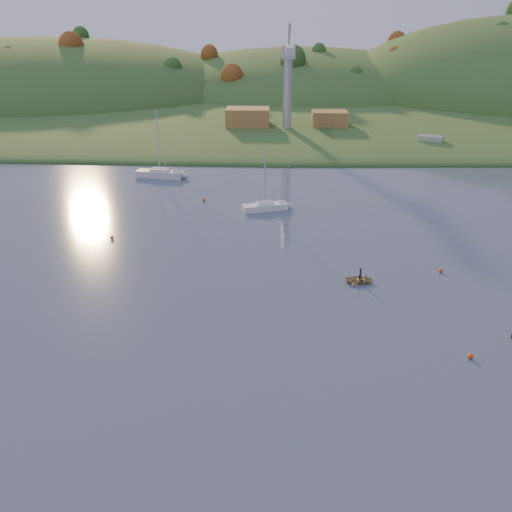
{
  "coord_description": "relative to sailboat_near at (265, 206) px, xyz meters",
  "views": [
    {
      "loc": [
        -1.76,
        -25.28,
        28.6
      ],
      "look_at": [
        -3.47,
        36.21,
        2.78
      ],
      "focal_mm": 40.0,
      "sensor_mm": 36.0,
      "label": 1
    }
  ],
  "objects": [
    {
      "name": "dock_crane",
      "position": [
        4.78,
        56.45,
        16.51
      ],
      "size": [
        3.2,
        28.0,
        20.3
      ],
      "color": "#B7B7BC",
      "rests_on": "wharf"
    },
    {
      "name": "hill_center",
      "position": [
        12.78,
        148.05,
        -0.67
      ],
      "size": [
        140.0,
        120.0,
        36.0
      ],
      "primitive_type": "ellipsoid",
      "color": "#345120",
      "rests_on": "ground"
    },
    {
      "name": "sailboat_far",
      "position": [
        -20.49,
        19.75,
        0.14
      ],
      "size": [
        9.5,
        4.35,
        12.7
      ],
      "rotation": [
        0.0,
        0.0,
        -0.18
      ],
      "color": "silver",
      "rests_on": "ground"
    },
    {
      "name": "buoy_1",
      "position": [
        21.69,
        -23.63,
        -0.42
      ],
      "size": [
        0.5,
        0.5,
        0.5
      ],
      "primitive_type": "sphere",
      "color": "#E8440C",
      "rests_on": "ground"
    },
    {
      "name": "hillside_trees",
      "position": [
        2.78,
        123.05,
        -0.67
      ],
      "size": [
        280.0,
        50.0,
        32.0
      ],
      "primitive_type": null,
      "color": "#284D1B",
      "rests_on": "ground"
    },
    {
      "name": "shore_slope",
      "position": [
        2.78,
        103.05,
        -0.67
      ],
      "size": [
        640.0,
        150.0,
        7.0
      ],
      "primitive_type": "ellipsoid",
      "color": "#345120",
      "rests_on": "ground"
    },
    {
      "name": "shed_west",
      "position": [
        -5.22,
        61.05,
        4.13
      ],
      "size": [
        11.0,
        8.0,
        4.8
      ],
      "primitive_type": "cube",
      "color": "#A16A35",
      "rests_on": "wharf"
    },
    {
      "name": "hill_left",
      "position": [
        -87.22,
        138.05,
        -0.67
      ],
      "size": [
        170.0,
        140.0,
        44.0
      ],
      "primitive_type": "ellipsoid",
      "color": "#345120",
      "rests_on": "ground"
    },
    {
      "name": "wharf",
      "position": [
        7.78,
        60.05,
        0.53
      ],
      "size": [
        42.0,
        16.0,
        2.4
      ],
      "primitive_type": "cube",
      "color": "slate",
      "rests_on": "ground"
    },
    {
      "name": "canoe",
      "position": [
        11.48,
        -26.78,
        -0.33
      ],
      "size": [
        3.3,
        2.38,
        0.68
      ],
      "primitive_type": "imported",
      "rotation": [
        0.0,
        0.0,
        1.58
      ],
      "color": "tan",
      "rests_on": "ground"
    },
    {
      "name": "far_shore",
      "position": [
        2.78,
        168.05,
        -0.67
      ],
      "size": [
        620.0,
        220.0,
        1.5
      ],
      "primitive_type": "cube",
      "color": "#345120",
      "rests_on": "ground"
    },
    {
      "name": "sailboat_near",
      "position": [
        0.0,
        0.0,
        0.0
      ],
      "size": [
        7.49,
        4.24,
        9.96
      ],
      "rotation": [
        0.0,
        0.0,
        0.31
      ],
      "color": "white",
      "rests_on": "ground"
    },
    {
      "name": "work_vessel",
      "position": [
        37.78,
        46.05,
        0.51
      ],
      "size": [
        13.59,
        9.3,
        3.3
      ],
      "rotation": [
        0.0,
        0.0,
        -0.41
      ],
      "color": "#4F5E68",
      "rests_on": "ground"
    },
    {
      "name": "buoy_3",
      "position": [
        -10.32,
        4.66,
        -0.42
      ],
      "size": [
        0.5,
        0.5,
        0.5
      ],
      "primitive_type": "sphere",
      "color": "#E8440C",
      "rests_on": "ground"
    },
    {
      "name": "shed_east",
      "position": [
        15.78,
        62.05,
        3.73
      ],
      "size": [
        9.0,
        7.0,
        4.0
      ],
      "primitive_type": "cube",
      "color": "#A16A35",
      "rests_on": "wharf"
    },
    {
      "name": "buoy_0",
      "position": [
        19.25,
        -42.63,
        -0.42
      ],
      "size": [
        0.5,
        0.5,
        0.5
      ],
      "primitive_type": "sphere",
      "color": "#E8440C",
      "rests_on": "ground"
    },
    {
      "name": "buoy_2",
      "position": [
        -21.14,
        -13.67,
        -0.42
      ],
      "size": [
        0.5,
        0.5,
        0.5
      ],
      "primitive_type": "sphere",
      "color": "#E8440C",
      "rests_on": "ground"
    },
    {
      "name": "paddler",
      "position": [
        11.48,
        -26.78,
        0.12
      ],
      "size": [
        0.38,
        0.58,
        1.58
      ],
      "primitive_type": "imported",
      "rotation": [
        0.0,
        0.0,
        1.58
      ],
      "color": "black",
      "rests_on": "ground"
    }
  ]
}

